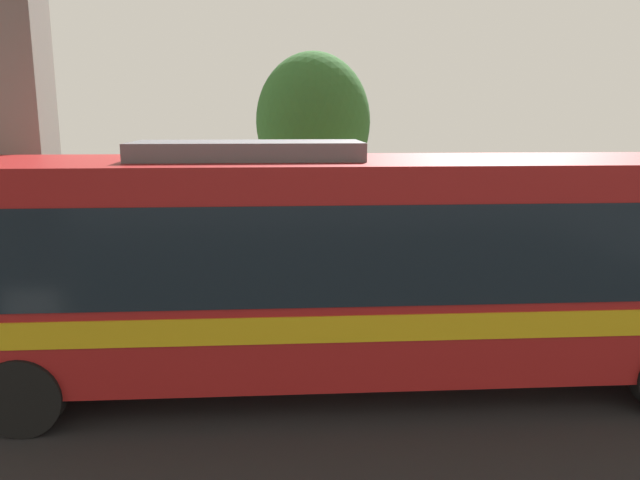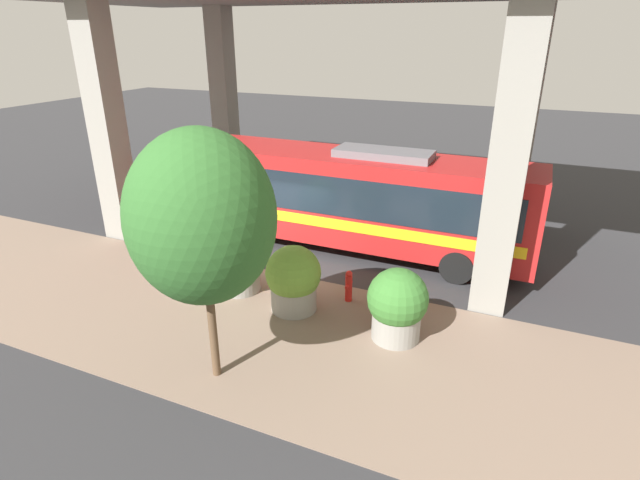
{
  "view_description": "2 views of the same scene",
  "coord_description": "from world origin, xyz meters",
  "px_view_note": "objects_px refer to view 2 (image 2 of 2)",
  "views": [
    {
      "loc": [
        11.1,
        -2.22,
        3.87
      ],
      "look_at": [
        -0.21,
        -1.47,
        1.56
      ],
      "focal_mm": 35.0,
      "sensor_mm": 36.0,
      "label": 1
    },
    {
      "loc": [
        -12.14,
        -6.96,
        6.97
      ],
      "look_at": [
        -0.09,
        -1.69,
        1.38
      ],
      "focal_mm": 28.0,
      "sensor_mm": 36.0,
      "label": 2
    }
  ],
  "objects_px": {
    "planter_front": "(239,262)",
    "street_tree_near": "(202,218)",
    "bus": "(346,194)",
    "planter_back": "(294,279)",
    "fire_hydrant": "(349,286)",
    "planter_middle": "(397,305)"
  },
  "relations": [
    {
      "from": "planter_back",
      "to": "planter_middle",
      "type": "bearing_deg",
      "value": -94.53
    },
    {
      "from": "fire_hydrant",
      "to": "planter_front",
      "type": "height_order",
      "value": "planter_front"
    },
    {
      "from": "planter_back",
      "to": "street_tree_near",
      "type": "height_order",
      "value": "street_tree_near"
    },
    {
      "from": "bus",
      "to": "planter_front",
      "type": "distance_m",
      "value": 4.54
    },
    {
      "from": "fire_hydrant",
      "to": "street_tree_near",
      "type": "height_order",
      "value": "street_tree_near"
    },
    {
      "from": "street_tree_near",
      "to": "fire_hydrant",
      "type": "bearing_deg",
      "value": -19.98
    },
    {
      "from": "planter_middle",
      "to": "street_tree_near",
      "type": "distance_m",
      "value": 5.11
    },
    {
      "from": "planter_front",
      "to": "street_tree_near",
      "type": "height_order",
      "value": "street_tree_near"
    },
    {
      "from": "planter_middle",
      "to": "bus",
      "type": "bearing_deg",
      "value": 33.53
    },
    {
      "from": "planter_back",
      "to": "street_tree_near",
      "type": "relative_size",
      "value": 0.34
    },
    {
      "from": "planter_middle",
      "to": "planter_back",
      "type": "height_order",
      "value": "planter_middle"
    },
    {
      "from": "bus",
      "to": "street_tree_near",
      "type": "distance_m",
      "value": 7.79
    },
    {
      "from": "planter_front",
      "to": "planter_back",
      "type": "height_order",
      "value": "planter_back"
    },
    {
      "from": "planter_front",
      "to": "planter_middle",
      "type": "height_order",
      "value": "planter_middle"
    },
    {
      "from": "bus",
      "to": "planter_back",
      "type": "height_order",
      "value": "bus"
    },
    {
      "from": "planter_front",
      "to": "street_tree_near",
      "type": "bearing_deg",
      "value": -155.58
    },
    {
      "from": "bus",
      "to": "planter_front",
      "type": "xyz_separation_m",
      "value": [
        -4.09,
        1.68,
        -1.01
      ]
    },
    {
      "from": "planter_front",
      "to": "planter_back",
      "type": "xyz_separation_m",
      "value": [
        -0.35,
        -1.91,
        0.02
      ]
    },
    {
      "from": "street_tree_near",
      "to": "planter_middle",
      "type": "bearing_deg",
      "value": -47.42
    },
    {
      "from": "fire_hydrant",
      "to": "planter_middle",
      "type": "height_order",
      "value": "planter_middle"
    },
    {
      "from": "bus",
      "to": "planter_back",
      "type": "xyz_separation_m",
      "value": [
        -4.44,
        -0.23,
        -1.0
      ]
    },
    {
      "from": "planter_middle",
      "to": "street_tree_near",
      "type": "bearing_deg",
      "value": 132.58
    }
  ]
}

